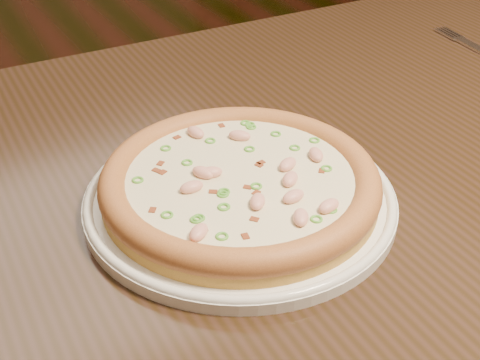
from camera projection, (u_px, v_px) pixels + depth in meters
name	position (u px, v px, depth m)	size (l,w,h in m)	color
hero_table	(308.00, 222.00, 0.82)	(1.20, 0.80, 0.75)	black
plate	(240.00, 198.00, 0.67)	(0.31, 0.31, 0.02)	white
pizza	(240.00, 182.00, 0.66)	(0.28, 0.28, 0.03)	gold
fork	(479.00, 49.00, 1.00)	(0.03, 0.18, 0.00)	silver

